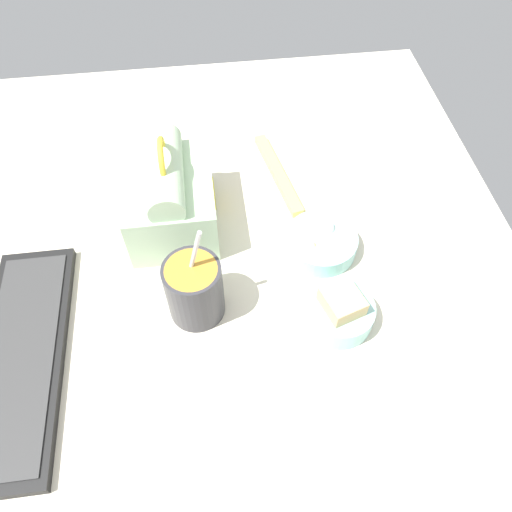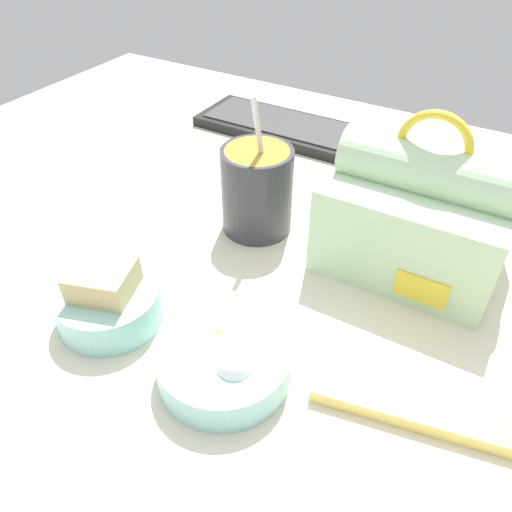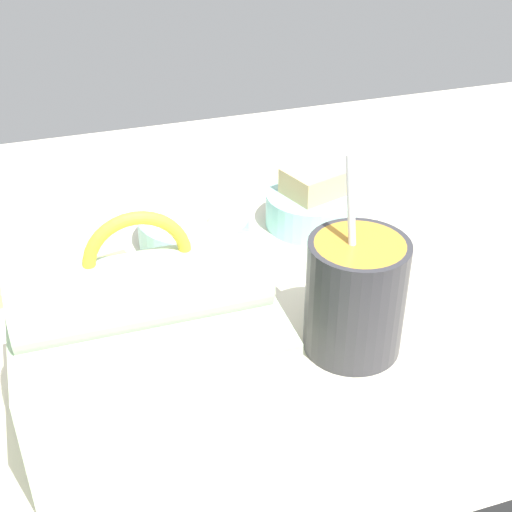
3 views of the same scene
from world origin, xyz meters
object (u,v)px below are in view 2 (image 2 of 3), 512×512
at_px(soup_cup, 257,189).
at_px(bento_bowl_sandwich, 108,301).
at_px(keyboard, 307,133).
at_px(lunch_bag, 417,215).
at_px(chopstick_case, 440,423).
at_px(bento_bowl_snacks, 224,361).

distance_m(soup_cup, bento_bowl_sandwich, 0.24).
distance_m(keyboard, soup_cup, 0.29).
height_order(keyboard, bento_bowl_sandwich, bento_bowl_sandwich).
relative_size(lunch_bag, bento_bowl_sandwich, 1.81).
height_order(lunch_bag, bento_bowl_sandwich, lunch_bag).
relative_size(bento_bowl_sandwich, chopstick_case, 0.48).
bearing_deg(lunch_bag, bento_bowl_sandwich, -133.67).
xyz_separation_m(bento_bowl_sandwich, bento_bowl_snacks, (0.15, -0.00, -0.01)).
relative_size(bento_bowl_sandwich, bento_bowl_snacks, 0.87).
height_order(keyboard, soup_cup, soup_cup).
bearing_deg(lunch_bag, bento_bowl_snacks, -111.01).
xyz_separation_m(keyboard, lunch_bag, (0.26, -0.25, 0.06)).
relative_size(soup_cup, chopstick_case, 0.82).
bearing_deg(keyboard, soup_cup, -77.91).
bearing_deg(keyboard, bento_bowl_snacks, -72.80).
bearing_deg(keyboard, lunch_bag, -43.59).
bearing_deg(soup_cup, bento_bowl_sandwich, -102.50).
bearing_deg(bento_bowl_snacks, soup_cup, 112.98).
bearing_deg(chopstick_case, lunch_bag, 114.31).
distance_m(bento_bowl_sandwich, bento_bowl_snacks, 0.15).
xyz_separation_m(soup_cup, bento_bowl_snacks, (0.10, -0.24, -0.04)).
distance_m(lunch_bag, bento_bowl_sandwich, 0.37).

